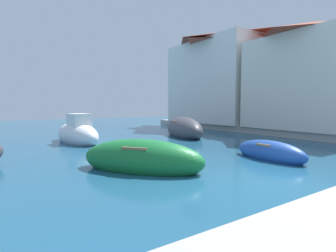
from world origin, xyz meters
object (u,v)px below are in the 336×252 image
Objects in this scene: moored_boat_4 at (270,152)px; moored_boat_2 at (142,159)px; waterfront_building_far at (221,77)px; waterfront_building_main at (312,75)px; quayside_tree at (263,93)px; moored_boat_3 at (184,129)px; waterfront_building_annex at (226,78)px; moored_boat_1 at (77,134)px.

moored_boat_2 is at bearing -100.25° from moored_boat_4.
waterfront_building_far is at bearing 145.34° from moored_boat_4.
waterfront_building_main is at bearing -90.00° from waterfront_building_far.
moored_boat_4 is 11.62m from waterfront_building_main.
moored_boat_3 is at bearing 175.25° from quayside_tree.
waterfront_building_annex is 0.70m from waterfront_building_far.
moored_boat_1 is at bearing -166.15° from waterfront_building_far.
moored_boat_2 is 0.42× the size of waterfront_building_far.
moored_boat_4 is at bearing -159.18° from waterfront_building_main.
waterfront_building_main reaches higher than moored_boat_3.
moored_boat_2 is at bearing -23.91° from moored_boat_3.
moored_boat_2 is 16.98m from quayside_tree.
moored_boat_3 is (7.30, 7.38, 0.11)m from moored_boat_2.
waterfront_building_far reaches higher than waterfront_building_main.
quayside_tree reaches higher than moored_boat_3.
moored_boat_4 is 16.70m from waterfront_building_annex.
moored_boat_2 is 16.10m from waterfront_building_main.
waterfront_building_far is at bearing 90.00° from waterfront_building_annex.
quayside_tree is (-0.04, -5.14, -1.86)m from waterfront_building_far.
moored_boat_1 is 0.54× the size of waterfront_building_annex.
moored_boat_1 is at bearing -74.43° from moored_boat_3.
moored_boat_4 is 0.77× the size of quayside_tree.
moored_boat_3 reaches higher than moored_boat_4.
moored_boat_1 is at bearing 160.61° from waterfront_building_main.
waterfront_building_annex reaches higher than moored_boat_2.
waterfront_building_far is 5.47m from quayside_tree.
waterfront_building_main is at bearing -115.55° from moored_boat_1.
quayside_tree is (-0.04, -4.46, -1.71)m from waterfront_building_annex.
quayside_tree is at bearing 90.54° from waterfront_building_main.
waterfront_building_annex is at bearing -90.00° from waterfront_building_far.
moored_boat_4 is 13.20m from quayside_tree.
waterfront_building_far reaches higher than quayside_tree.
moored_boat_3 reaches higher than moored_boat_2.
waterfront_building_annex is at bearing -92.03° from moored_boat_2.
moored_boat_1 is 7.39m from moored_boat_3.
moored_boat_4 is (-2.09, -8.62, -0.21)m from moored_boat_3.
moored_boat_4 is at bearing -129.29° from waterfront_building_annex.
moored_boat_2 is 1.02× the size of quayside_tree.
waterfront_building_annex reaches higher than moored_boat_4.
moored_boat_1 is 8.05m from moored_boat_2.
moored_boat_4 is (5.27, -9.29, -0.22)m from moored_boat_1.
waterfront_building_annex is (15.43, 3.12, 4.46)m from moored_boat_1.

